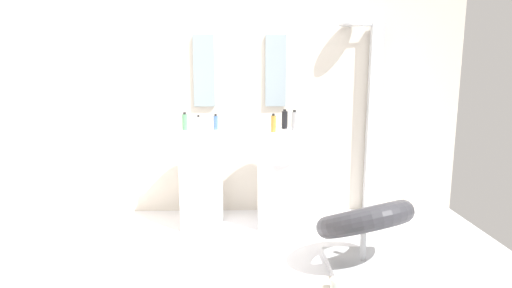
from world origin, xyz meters
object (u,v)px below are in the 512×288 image
(lounge_chair, at_px, (364,225))
(soap_bottle_amber, at_px, (273,124))
(coffee_mug, at_px, (337,285))
(soap_bottle_blue, at_px, (216,122))
(pedestal_sink_left, at_px, (202,174))
(pedestal_sink_right, at_px, (278,174))
(soap_bottle_grey, at_px, (294,121))
(soap_bottle_black, at_px, (285,120))
(towel_rack, at_px, (74,187))
(soap_bottle_green, at_px, (185,122))
(soap_bottle_white, at_px, (199,124))
(shower_column, at_px, (372,116))

(lounge_chair, distance_m, soap_bottle_amber, 1.28)
(coffee_mug, height_order, soap_bottle_blue, soap_bottle_blue)
(pedestal_sink_left, relative_size, lounge_chair, 1.02)
(pedestal_sink_right, bearing_deg, soap_bottle_blue, 176.81)
(pedestal_sink_right, distance_m, soap_bottle_grey, 0.57)
(pedestal_sink_right, distance_m, soap_bottle_blue, 0.81)
(soap_bottle_blue, relative_size, soap_bottle_amber, 0.88)
(lounge_chair, relative_size, soap_bottle_black, 5.48)
(lounge_chair, xyz_separation_m, towel_rack, (-2.34, 0.19, 0.28))
(soap_bottle_green, bearing_deg, soap_bottle_grey, -1.09)
(pedestal_sink_left, bearing_deg, soap_bottle_blue, 13.35)
(soap_bottle_blue, bearing_deg, soap_bottle_white, -133.84)
(soap_bottle_blue, distance_m, soap_bottle_white, 0.22)
(soap_bottle_amber, distance_m, soap_bottle_green, 0.88)
(lounge_chair, relative_size, soap_bottle_grey, 5.35)
(shower_column, height_order, towel_rack, shower_column)
(soap_bottle_amber, bearing_deg, towel_rack, -159.69)
(soap_bottle_blue, height_order, soap_bottle_grey, soap_bottle_grey)
(coffee_mug, distance_m, soap_bottle_green, 2.10)
(soap_bottle_black, bearing_deg, coffee_mug, -80.13)
(lounge_chair, height_order, coffee_mug, lounge_chair)
(soap_bottle_amber, bearing_deg, pedestal_sink_left, 167.79)
(shower_column, xyz_separation_m, towel_rack, (-2.78, -1.14, -0.45))
(soap_bottle_green, relative_size, soap_bottle_grey, 0.89)
(shower_column, distance_m, towel_rack, 3.03)
(soap_bottle_blue, relative_size, soap_bottle_grey, 0.79)
(soap_bottle_blue, distance_m, soap_bottle_green, 0.30)
(lounge_chair, height_order, soap_bottle_blue, soap_bottle_blue)
(towel_rack, relative_size, soap_bottle_amber, 5.35)
(soap_bottle_amber, xyz_separation_m, soap_bottle_white, (-0.72, 0.03, -0.01))
(soap_bottle_amber, height_order, soap_bottle_green, same)
(soap_bottle_blue, bearing_deg, soap_bottle_grey, -4.32)
(towel_rack, distance_m, soap_bottle_blue, 1.43)
(pedestal_sink_right, bearing_deg, shower_column, 19.14)
(lounge_chair, distance_m, soap_bottle_white, 1.77)
(soap_bottle_amber, bearing_deg, soap_bottle_green, 170.17)
(shower_column, distance_m, soap_bottle_amber, 1.22)
(soap_bottle_white, bearing_deg, lounge_chair, -31.07)
(pedestal_sink_left, xyz_separation_m, soap_bottle_grey, (0.93, -0.02, 0.54))
(shower_column, relative_size, soap_bottle_blue, 13.12)
(pedestal_sink_left, xyz_separation_m, soap_bottle_amber, (0.71, -0.15, 0.53))
(lounge_chair, distance_m, coffee_mug, 0.57)
(towel_rack, bearing_deg, shower_column, 22.25)
(soap_bottle_blue, bearing_deg, towel_rack, -143.88)
(lounge_chair, height_order, soap_bottle_amber, soap_bottle_amber)
(pedestal_sink_right, distance_m, soap_bottle_green, 1.07)
(soap_bottle_white, xyz_separation_m, soap_bottle_black, (0.85, 0.23, 0.02))
(pedestal_sink_left, bearing_deg, soap_bottle_white, -93.01)
(coffee_mug, xyz_separation_m, soap_bottle_green, (-1.25, 1.35, 1.01))
(soap_bottle_green, xyz_separation_m, soap_bottle_grey, (1.08, -0.02, 0.01))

